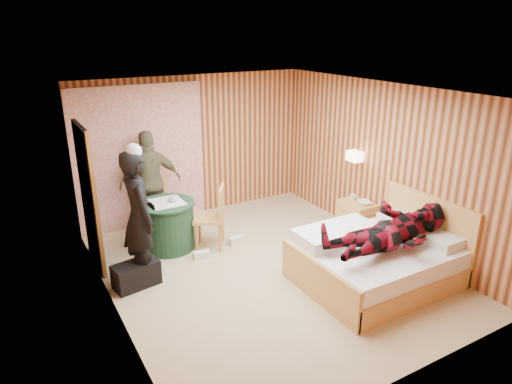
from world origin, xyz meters
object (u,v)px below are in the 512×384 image
round_table (168,225)px  duffel_bag (136,275)px  bed (376,260)px  woman_standing (139,217)px  man_at_table (151,183)px  man_on_bed (395,221)px  chair_near (215,213)px  wall_lamp (355,156)px  chair_far (155,201)px  nightstand (357,218)px

round_table → duffel_bag: size_ratio=1.46×
bed → woman_standing: (-2.70, 1.61, 0.60)m
bed → man_at_table: size_ratio=1.15×
bed → duffel_bag: size_ratio=3.36×
man_at_table → man_on_bed: size_ratio=0.97×
round_table → man_on_bed: size_ratio=0.49×
woman_standing → man_at_table: (0.61, 1.44, -0.05)m
round_table → chair_near: (0.65, -0.34, 0.19)m
wall_lamp → man_at_table: 3.35m
bed → chair_far: 3.66m
nightstand → man_on_bed: 1.76m
woman_standing → chair_near: bearing=-73.7°
nightstand → woman_standing: 3.53m
bed → chair_near: (-1.45, 1.99, 0.27)m
round_table → woman_standing: size_ratio=0.47×
duffel_bag → chair_far: bearing=53.2°
round_table → duffel_bag: (-0.76, -0.86, -0.22)m
chair_far → woman_standing: (-0.63, -1.40, 0.37)m
wall_lamp → man_on_bed: man_on_bed is taller
chair_far → duffel_bag: 1.77m
wall_lamp → bed: (-0.80, -1.43, -0.99)m
duffel_bag → woman_standing: bearing=34.6°
chair_near → chair_far: bearing=-117.6°
bed → man_at_table: man_at_table is taller
wall_lamp → nightstand: wall_lamp is taller
round_table → man_on_bed: 3.37m
man_on_bed → nightstand: bearing=63.4°
chair_near → man_at_table: (-0.65, 1.06, 0.28)m
wall_lamp → bed: wall_lamp is taller
wall_lamp → round_table: 3.17m
wall_lamp → nightstand: size_ratio=0.44×
duffel_bag → bed: bearing=-37.1°
round_table → duffel_bag: bearing=-131.2°
man_on_bed → chair_far: bearing=122.9°
chair_far → chair_near: (0.62, -1.02, 0.04)m
duffel_bag → woman_standing: 0.77m
nightstand → woman_standing: bearing=173.7°
nightstand → woman_standing: woman_standing is taller
woman_standing → man_on_bed: (2.73, -1.84, 0.05)m
nightstand → duffel_bag: 3.62m
wall_lamp → round_table: (-2.89, 0.90, -0.92)m
round_table → chair_near: 0.75m
woman_standing → chair_far: bearing=-25.0°
round_table → man_at_table: bearing=90.0°
wall_lamp → chair_near: bearing=165.9°
bed → man_at_table: 3.74m
wall_lamp → woman_standing: (-3.50, 0.18, -0.39)m
chair_near → nightstand: bearing=101.9°
man_at_table → wall_lamp: bearing=154.5°
round_table → man_at_table: man_at_table is taller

